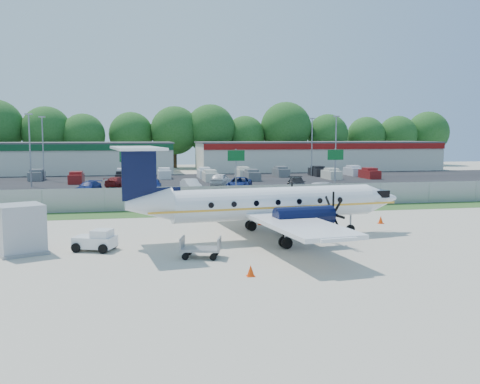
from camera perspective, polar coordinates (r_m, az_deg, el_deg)
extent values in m
plane|color=beige|center=(33.47, 2.05, -4.99)|extent=(170.00, 170.00, 0.00)
cube|color=#2D561E|center=(45.07, -1.52, -2.10)|extent=(170.00, 4.00, 0.02)
cube|color=black|center=(51.91, -2.85, -1.02)|extent=(170.00, 8.00, 0.02)
cube|color=black|center=(72.63, -5.34, 1.00)|extent=(170.00, 32.00, 0.02)
cube|color=gray|center=(46.89, -1.94, -0.56)|extent=(120.00, 0.02, 1.90)
cube|color=gray|center=(46.79, -1.95, 0.63)|extent=(120.00, 0.06, 0.06)
cube|color=gray|center=(47.01, -1.94, -1.71)|extent=(120.00, 0.06, 0.06)
cube|color=silver|center=(95.42, -21.33, 3.32)|extent=(46.00, 12.00, 5.00)
cube|color=#474749|center=(95.35, -21.39, 4.89)|extent=(46.40, 12.40, 0.24)
cube|color=#0F4723|center=(89.36, -22.04, 4.41)|extent=(46.00, 0.20, 1.00)
cube|color=silver|center=(99.87, 8.28, 3.77)|extent=(44.00, 12.00, 5.00)
cube|color=#474749|center=(99.80, 8.31, 5.28)|extent=(44.40, 12.40, 0.24)
cube|color=maroon|center=(94.10, 9.56, 4.83)|extent=(44.00, 0.20, 1.00)
cylinder|color=gray|center=(55.08, -11.76, 1.87)|extent=(0.14, 0.14, 5.00)
cube|color=#0C5923|center=(54.83, -11.80, 3.74)|extent=(1.80, 0.08, 1.10)
cylinder|color=gray|center=(56.11, -0.45, 2.07)|extent=(0.14, 0.14, 5.00)
cube|color=#0C5923|center=(55.86, -0.42, 3.91)|extent=(1.80, 0.08, 1.10)
cylinder|color=gray|center=(59.19, 10.07, 2.19)|extent=(0.14, 0.14, 5.00)
cube|color=#0C5923|center=(58.96, 10.16, 3.93)|extent=(1.80, 0.08, 1.10)
cylinder|color=gray|center=(71.04, -21.49, 4.11)|extent=(0.18, 0.18, 9.00)
cube|color=gray|center=(71.06, -21.63, 7.74)|extent=(0.90, 0.35, 0.18)
cylinder|color=gray|center=(75.24, 10.17, 4.53)|extent=(0.18, 0.18, 9.00)
cube|color=gray|center=(75.26, 10.23, 7.95)|extent=(0.90, 0.35, 0.18)
cylinder|color=gray|center=(80.90, -20.27, 4.35)|extent=(0.18, 0.18, 9.00)
cube|color=gray|center=(80.92, -20.39, 7.53)|extent=(0.90, 0.35, 0.18)
cylinder|color=gray|center=(84.62, 7.67, 4.73)|extent=(0.18, 0.18, 9.00)
cube|color=gray|center=(84.64, 7.72, 7.78)|extent=(0.90, 0.35, 0.18)
cylinder|color=white|center=(33.31, 3.71, -1.17)|extent=(13.08, 3.45, 1.97)
cone|color=white|center=(36.81, 14.77, -0.67)|extent=(2.49, 2.22, 1.97)
cone|color=white|center=(31.26, -9.71, -1.35)|extent=(2.90, 2.26, 1.97)
cube|color=black|center=(36.66, 14.51, -0.12)|extent=(1.08, 1.44, 0.47)
cube|color=white|center=(33.20, 2.87, -2.18)|extent=(5.40, 18.47, 0.23)
cylinder|color=black|center=(30.89, 6.84, -2.55)|extent=(3.63, 1.54, 1.14)
cylinder|color=black|center=(36.36, 2.86, -1.22)|extent=(3.63, 1.54, 1.14)
cube|color=black|center=(31.01, -10.72, 1.84)|extent=(1.97, 0.41, 3.00)
cube|color=white|center=(30.92, -10.96, 4.61)|extent=(3.21, 6.66, 0.14)
cylinder|color=gray|center=(35.87, 11.71, -3.27)|extent=(0.12, 0.12, 1.35)
cylinder|color=black|center=(35.93, 11.70, -3.88)|extent=(0.60, 0.25, 0.58)
cylinder|color=black|center=(30.69, 4.87, -5.40)|extent=(0.71, 0.49, 0.66)
cylinder|color=black|center=(36.19, 1.16, -3.61)|extent=(0.71, 0.49, 0.66)
cube|color=white|center=(31.08, -15.22, -5.15)|extent=(2.54, 2.04, 0.62)
cube|color=white|center=(30.81, -14.50, -4.32)|extent=(1.33, 1.42, 0.44)
cube|color=black|center=(30.64, -13.83, -4.32)|extent=(0.51, 0.96, 0.35)
cylinder|color=black|center=(30.87, -17.09, -5.70)|extent=(0.56, 0.38, 0.53)
cylinder|color=black|center=(32.07, -15.96, -5.23)|extent=(0.56, 0.38, 0.53)
cylinder|color=black|center=(30.18, -14.40, -5.89)|extent=(0.56, 0.38, 0.53)
cylinder|color=black|center=(31.41, -13.35, -5.40)|extent=(0.56, 0.38, 0.53)
cube|color=gray|center=(28.30, -4.21, -6.09)|extent=(2.33, 1.76, 0.12)
cube|color=gray|center=(28.39, -6.19, -5.43)|extent=(0.41, 1.22, 0.62)
cube|color=gray|center=(28.11, -2.22, -5.52)|extent=(0.41, 1.22, 0.62)
cylinder|color=black|center=(27.92, -5.86, -6.86)|extent=(0.39, 0.22, 0.37)
cylinder|color=black|center=(29.02, -5.47, -6.36)|extent=(0.39, 0.22, 0.37)
cylinder|color=black|center=(27.71, -2.88, -6.94)|extent=(0.39, 0.22, 0.37)
cylinder|color=black|center=(28.81, -2.60, -6.43)|extent=(0.39, 0.22, 0.37)
cube|color=gray|center=(34.70, 6.06, -3.85)|extent=(2.36, 1.86, 0.12)
cube|color=gray|center=(34.70, 4.45, -3.31)|extent=(0.49, 1.19, 0.62)
cube|color=gray|center=(34.63, 7.69, -3.37)|extent=(0.49, 1.19, 0.62)
cylinder|color=black|center=(34.23, 4.81, -4.44)|extent=(0.39, 0.24, 0.37)
cylinder|color=black|center=(35.34, 4.92, -4.11)|extent=(0.39, 0.24, 0.37)
cylinder|color=black|center=(34.17, 7.23, -4.49)|extent=(0.39, 0.24, 0.37)
cylinder|color=black|center=(35.29, 7.27, -4.15)|extent=(0.39, 0.24, 0.37)
cube|color=#AEB0B6|center=(31.48, -22.36, -3.67)|extent=(2.95, 2.95, 2.69)
cube|color=gray|center=(31.70, -22.27, -5.91)|extent=(3.19, 3.19, 0.18)
cone|color=#F33E07|center=(40.36, 14.78, -2.87)|extent=(0.38, 0.38, 0.58)
cube|color=#F33E07|center=(40.40, 14.77, -3.25)|extent=(0.40, 0.40, 0.03)
cone|color=#F33E07|center=(24.68, 1.15, -8.37)|extent=(0.36, 0.36, 0.54)
cube|color=#F33E07|center=(24.75, 1.15, -8.94)|extent=(0.38, 0.38, 0.03)
cone|color=#F33E07|center=(38.55, 2.20, -3.12)|extent=(0.35, 0.35, 0.52)
cube|color=#F33E07|center=(38.59, 2.20, -3.48)|extent=(0.37, 0.37, 0.03)
imported|color=black|center=(49.59, -18.61, -1.68)|extent=(5.11, 2.58, 1.61)
imported|color=silver|center=(56.36, 8.35, -0.52)|extent=(5.22, 3.37, 1.65)
imported|color=navy|center=(61.97, -15.84, -0.10)|extent=(3.10, 4.83, 1.30)
imported|color=navy|center=(61.36, -9.23, 0.00)|extent=(2.13, 4.65, 1.54)
imported|color=silver|center=(61.71, -5.26, 0.08)|extent=(2.19, 4.48, 1.41)
imported|color=navy|center=(62.47, -0.07, 0.18)|extent=(4.13, 6.02, 1.53)
imported|color=black|center=(63.37, 6.03, 0.23)|extent=(3.27, 5.47, 1.49)
imported|color=maroon|center=(68.07, -12.94, 0.52)|extent=(3.47, 4.81, 1.29)
imported|color=silver|center=(68.34, -2.12, 0.69)|extent=(3.61, 5.15, 1.63)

